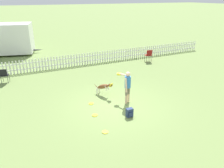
{
  "coord_description": "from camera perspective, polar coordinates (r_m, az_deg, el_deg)",
  "views": [
    {
      "loc": [
        -4.04,
        -8.07,
        4.75
      ],
      "look_at": [
        0.19,
        0.81,
        0.74
      ],
      "focal_mm": 35.0,
      "sensor_mm": 36.0,
      "label": 1
    }
  ],
  "objects": [
    {
      "name": "leaping_dog",
      "position": [
        11.02,
        -2.15,
        -0.68
      ],
      "size": [
        0.69,
        1.14,
        0.78
      ],
      "rotation": [
        0.0,
        0.0,
        -2.66
      ],
      "color": "brown",
      "rests_on": "ground_plane"
    },
    {
      "name": "folding_chair_center",
      "position": [
        17.07,
        9.57,
        7.62
      ],
      "size": [
        0.52,
        0.54,
        0.92
      ],
      "rotation": [
        0.0,
        0.0,
        2.95
      ],
      "color": "#333338",
      "rests_on": "ground_plane"
    },
    {
      "name": "handler_person",
      "position": [
        10.09,
        3.95,
        0.1
      ],
      "size": [
        0.4,
        1.05,
        1.55
      ],
      "rotation": [
        0.0,
        0.0,
        0.48
      ],
      "color": "beige",
      "rests_on": "ground_plane"
    },
    {
      "name": "frisbee_near_handler",
      "position": [
        9.41,
        -4.52,
        -8.14
      ],
      "size": [
        0.23,
        0.23,
        0.02
      ],
      "color": "yellow",
      "rests_on": "ground_plane"
    },
    {
      "name": "frisbee_midfield",
      "position": [
        8.35,
        -1.8,
        -12.42
      ],
      "size": [
        0.23,
        0.23,
        0.02
      ],
      "color": "yellow",
      "rests_on": "ground_plane"
    },
    {
      "name": "equipment_trailer",
      "position": [
        21.04,
        -27.18,
        10.49
      ],
      "size": [
        6.05,
        3.5,
        2.57
      ],
      "rotation": [
        0.0,
        0.0,
        -0.24
      ],
      "color": "white",
      "rests_on": "ground_plane"
    },
    {
      "name": "folding_chair_blue_left",
      "position": [
        14.04,
        -26.39,
        2.26
      ],
      "size": [
        0.53,
        0.55,
        0.87
      ],
      "rotation": [
        0.0,
        0.0,
        2.86
      ],
      "color": "#333338",
      "rests_on": "ground_plane"
    },
    {
      "name": "backpack_on_grass",
      "position": [
        9.26,
        4.61,
        -7.47
      ],
      "size": [
        0.29,
        0.22,
        0.38
      ],
      "color": "navy",
      "rests_on": "ground_plane"
    },
    {
      "name": "picket_fence",
      "position": [
        15.94,
        -9.86,
        6.12
      ],
      "size": [
        23.14,
        0.04,
        0.86
      ],
      "color": "white",
      "rests_on": "ground_plane"
    },
    {
      "name": "ground_plane",
      "position": [
        10.2,
        1.01,
        -5.58
      ],
      "size": [
        240.0,
        240.0,
        0.0
      ],
      "primitive_type": "plane",
      "color": "olive"
    },
    {
      "name": "frisbee_near_dog",
      "position": [
        10.37,
        -5.48,
        -5.13
      ],
      "size": [
        0.23,
        0.23,
        0.02
      ],
      "color": "yellow",
      "rests_on": "ground_plane"
    }
  ]
}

